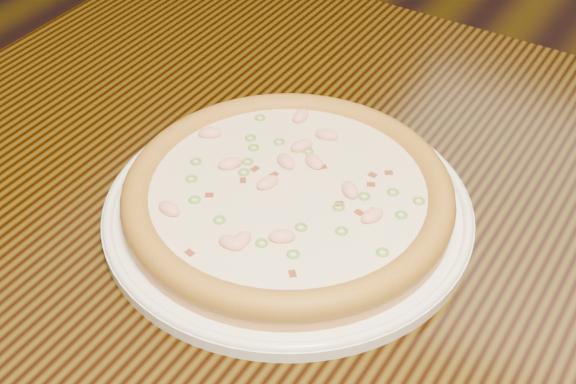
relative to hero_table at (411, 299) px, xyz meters
The scene contains 3 objects.
hero_table is the anchor object (origin of this frame).
plate 0.17m from the hero_table, 157.38° to the right, with size 0.36×0.36×0.02m.
pizza 0.18m from the hero_table, 157.42° to the right, with size 0.32×0.32×0.03m.
Camera 1 is at (0.48, -0.69, 1.28)m, focal length 50.00 mm.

